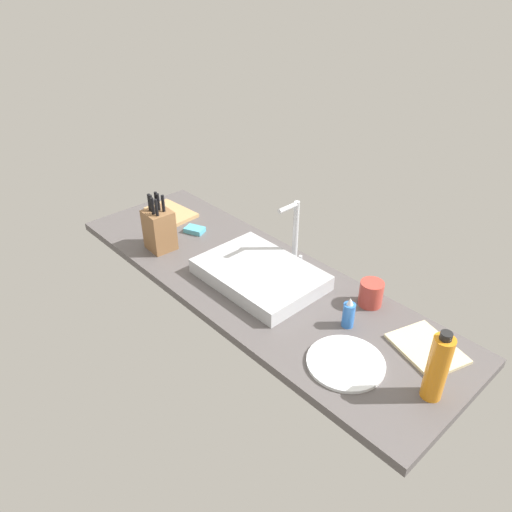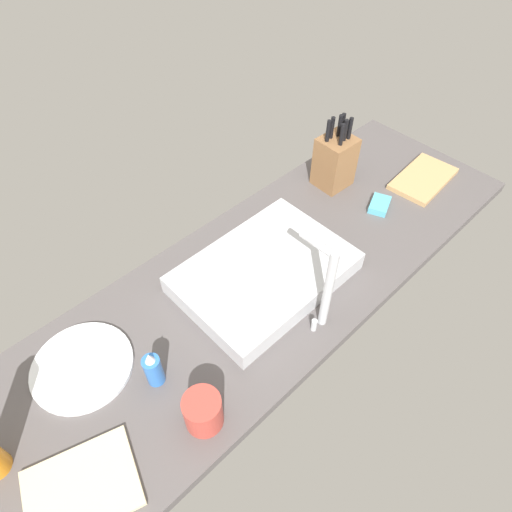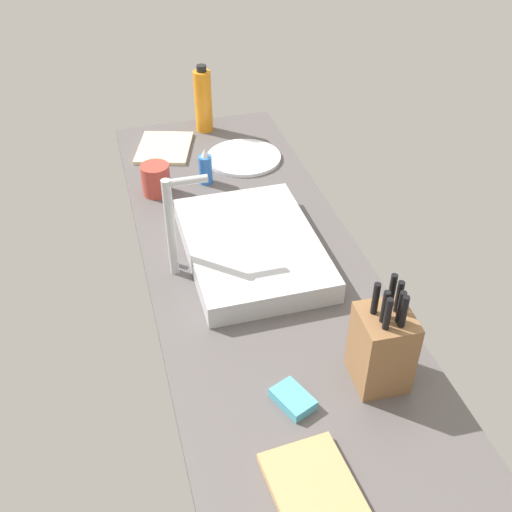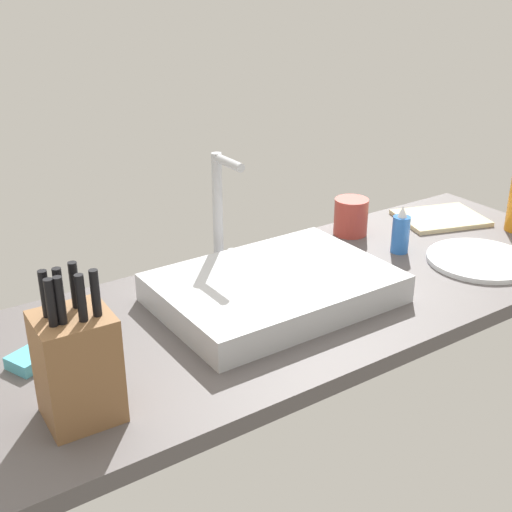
{
  "view_description": "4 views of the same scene",
  "coord_description": "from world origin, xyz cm",
  "px_view_note": "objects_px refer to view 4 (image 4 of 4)",
  "views": [
    {
      "loc": [
        121.35,
        -110.36,
        117.28
      ],
      "look_at": [
        -3.26,
        4.4,
        10.74
      ],
      "focal_mm": 34.03,
      "sensor_mm": 36.0,
      "label": 1
    },
    {
      "loc": [
        61.85,
        58.07,
        107.07
      ],
      "look_at": [
        3.29,
        -3.02,
        11.19
      ],
      "focal_mm": 31.18,
      "sensor_mm": 36.0,
      "label": 2
    },
    {
      "loc": [
        -124.68,
        34.65,
        107.09
      ],
      "look_at": [
        -4.1,
        1.3,
        9.25
      ],
      "focal_mm": 42.88,
      "sensor_mm": 36.0,
      "label": 3
    },
    {
      "loc": [
        -72.77,
        -104.35,
        71.46
      ],
      "look_at": [
        0.82,
        4.18,
        13.4
      ],
      "focal_mm": 47.18,
      "sensor_mm": 36.0,
      "label": 4
    }
  ],
  "objects_px": {
    "soap_bottle": "(401,233)",
    "dish_sponge": "(35,357)",
    "dish_towel": "(440,218)",
    "knife_block": "(77,364)",
    "sink_basin": "(274,288)",
    "coffee_mug": "(351,217)",
    "faucet": "(220,206)",
    "dinner_plate": "(480,260)"
  },
  "relations": [
    {
      "from": "coffee_mug",
      "to": "dinner_plate",
      "type": "bearing_deg",
      "value": -66.54
    },
    {
      "from": "coffee_mug",
      "to": "faucet",
      "type": "bearing_deg",
      "value": 179.75
    },
    {
      "from": "dish_sponge",
      "to": "dish_towel",
      "type": "bearing_deg",
      "value": 4.35
    },
    {
      "from": "soap_bottle",
      "to": "dinner_plate",
      "type": "distance_m",
      "value": 0.2
    },
    {
      "from": "dinner_plate",
      "to": "faucet",
      "type": "bearing_deg",
      "value": 149.4
    },
    {
      "from": "coffee_mug",
      "to": "sink_basin",
      "type": "bearing_deg",
      "value": -152.86
    },
    {
      "from": "dinner_plate",
      "to": "dish_towel",
      "type": "height_order",
      "value": "same"
    },
    {
      "from": "soap_bottle",
      "to": "dish_sponge",
      "type": "xyz_separation_m",
      "value": [
        -0.92,
        0.01,
        -0.04
      ]
    },
    {
      "from": "faucet",
      "to": "dish_sponge",
      "type": "distance_m",
      "value": 0.54
    },
    {
      "from": "faucet",
      "to": "dinner_plate",
      "type": "height_order",
      "value": "faucet"
    },
    {
      "from": "faucet",
      "to": "dish_towel",
      "type": "distance_m",
      "value": 0.71
    },
    {
      "from": "dish_towel",
      "to": "faucet",
      "type": "bearing_deg",
      "value": 174.4
    },
    {
      "from": "knife_block",
      "to": "dish_sponge",
      "type": "bearing_deg",
      "value": 97.32
    },
    {
      "from": "faucet",
      "to": "coffee_mug",
      "type": "distance_m",
      "value": 0.42
    },
    {
      "from": "faucet",
      "to": "dish_towel",
      "type": "xyz_separation_m",
      "value": [
        0.69,
        -0.07,
        -0.15
      ]
    },
    {
      "from": "faucet",
      "to": "dish_towel",
      "type": "relative_size",
      "value": 1.23
    },
    {
      "from": "faucet",
      "to": "dinner_plate",
      "type": "distance_m",
      "value": 0.65
    },
    {
      "from": "soap_bottle",
      "to": "dish_sponge",
      "type": "bearing_deg",
      "value": 179.58
    },
    {
      "from": "sink_basin",
      "to": "coffee_mug",
      "type": "relative_size",
      "value": 4.99
    },
    {
      "from": "faucet",
      "to": "knife_block",
      "type": "bearing_deg",
      "value": -143.51
    },
    {
      "from": "sink_basin",
      "to": "dish_sponge",
      "type": "height_order",
      "value": "sink_basin"
    },
    {
      "from": "coffee_mug",
      "to": "dish_sponge",
      "type": "relative_size",
      "value": 1.09
    },
    {
      "from": "sink_basin",
      "to": "dinner_plate",
      "type": "height_order",
      "value": "sink_basin"
    },
    {
      "from": "coffee_mug",
      "to": "soap_bottle",
      "type": "bearing_deg",
      "value": -82.49
    },
    {
      "from": "dish_towel",
      "to": "dish_sponge",
      "type": "distance_m",
      "value": 1.19
    },
    {
      "from": "soap_bottle",
      "to": "dish_towel",
      "type": "distance_m",
      "value": 0.28
    },
    {
      "from": "dinner_plate",
      "to": "knife_block",
      "type": "bearing_deg",
      "value": -178.04
    },
    {
      "from": "faucet",
      "to": "dish_sponge",
      "type": "bearing_deg",
      "value": -162.47
    },
    {
      "from": "faucet",
      "to": "dish_sponge",
      "type": "xyz_separation_m",
      "value": [
        -0.5,
        -0.16,
        -0.15
      ]
    },
    {
      "from": "knife_block",
      "to": "dinner_plate",
      "type": "bearing_deg",
      "value": 4.54
    },
    {
      "from": "faucet",
      "to": "knife_block",
      "type": "height_order",
      "value": "faucet"
    },
    {
      "from": "faucet",
      "to": "dish_towel",
      "type": "height_order",
      "value": "faucet"
    },
    {
      "from": "soap_bottle",
      "to": "dish_sponge",
      "type": "distance_m",
      "value": 0.92
    },
    {
      "from": "faucet",
      "to": "coffee_mug",
      "type": "xyz_separation_m",
      "value": [
        0.4,
        -0.0,
        -0.11
      ]
    },
    {
      "from": "sink_basin",
      "to": "dinner_plate",
      "type": "distance_m",
      "value": 0.55
    },
    {
      "from": "sink_basin",
      "to": "knife_block",
      "type": "height_order",
      "value": "knife_block"
    },
    {
      "from": "faucet",
      "to": "soap_bottle",
      "type": "xyz_separation_m",
      "value": [
        0.43,
        -0.16,
        -0.11
      ]
    },
    {
      "from": "coffee_mug",
      "to": "dish_towel",
      "type": "bearing_deg",
      "value": -13.07
    },
    {
      "from": "knife_block",
      "to": "dish_sponge",
      "type": "height_order",
      "value": "knife_block"
    },
    {
      "from": "knife_block",
      "to": "soap_bottle",
      "type": "bearing_deg",
      "value": 14.53
    },
    {
      "from": "soap_bottle",
      "to": "dinner_plate",
      "type": "relative_size",
      "value": 0.48
    },
    {
      "from": "coffee_mug",
      "to": "dish_sponge",
      "type": "xyz_separation_m",
      "value": [
        -0.9,
        -0.16,
        -0.04
      ]
    }
  ]
}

